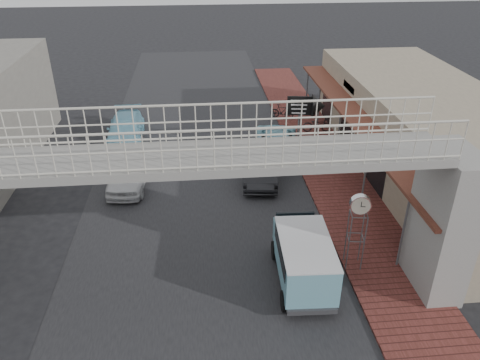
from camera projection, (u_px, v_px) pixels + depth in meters
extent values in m
plane|color=black|center=(201.00, 229.00, 18.78)|extent=(120.00, 120.00, 0.00)
cube|color=black|center=(201.00, 229.00, 18.78)|extent=(10.00, 60.00, 0.01)
cube|color=brown|center=(338.00, 185.00, 21.92)|extent=(3.00, 40.00, 0.10)
cube|color=gray|center=(429.00, 134.00, 22.24)|extent=(6.00, 18.00, 4.00)
cube|color=brown|center=(364.00, 119.00, 21.53)|extent=(1.80, 18.00, 0.12)
cube|color=silver|center=(350.00, 87.00, 24.42)|extent=(0.08, 2.60, 0.90)
cube|color=#B21914|center=(398.00, 136.00, 18.74)|extent=(0.08, 2.20, 0.80)
cube|color=gray|center=(442.00, 223.00, 14.73)|extent=(1.20, 2.40, 5.00)
cube|color=gray|center=(197.00, 159.00, 12.83)|extent=(14.00, 2.00, 0.24)
cube|color=beige|center=(196.00, 123.00, 13.34)|extent=(14.00, 0.08, 1.10)
cube|color=beige|center=(197.00, 151.00, 11.68)|extent=(14.00, 0.08, 1.10)
imported|color=silver|center=(129.00, 172.00, 21.68)|extent=(1.93, 4.13, 1.37)
imported|color=black|center=(260.00, 163.00, 22.35)|extent=(2.04, 4.60, 1.47)
imported|color=#72B4C6|center=(277.00, 140.00, 24.90)|extent=(2.79, 4.99, 1.32)
imported|color=#77B7CE|center=(126.00, 129.00, 26.22)|extent=(2.04, 4.74, 1.36)
cylinder|color=black|center=(275.00, 250.00, 17.03)|extent=(0.26, 0.69, 0.68)
cylinder|color=black|center=(316.00, 249.00, 17.10)|extent=(0.26, 0.69, 0.68)
cylinder|color=black|center=(285.00, 301.00, 14.74)|extent=(0.26, 0.69, 0.68)
cylinder|color=black|center=(332.00, 299.00, 14.81)|extent=(0.26, 0.69, 0.68)
cube|color=#6AA5B8|center=(305.00, 260.00, 15.28)|extent=(1.78, 3.17, 1.31)
cube|color=#6AA5B8|center=(296.00, 233.00, 16.96)|extent=(1.61, 0.94, 0.87)
cube|color=black|center=(306.00, 251.00, 15.10)|extent=(1.79, 2.59, 0.48)
cube|color=silver|center=(306.00, 243.00, 14.95)|extent=(1.80, 3.17, 0.06)
imported|color=black|center=(317.00, 124.00, 27.20)|extent=(1.73, 0.75, 0.88)
imported|color=black|center=(282.00, 112.00, 29.07)|extent=(1.52, 1.00, 0.89)
cylinder|color=#59595B|center=(347.00, 235.00, 16.41)|extent=(0.04, 0.04, 2.17)
cylinder|color=#59595B|center=(361.00, 236.00, 16.38)|extent=(0.04, 0.04, 2.17)
cylinder|color=#59595B|center=(349.00, 244.00, 15.95)|extent=(0.04, 0.04, 2.17)
cylinder|color=#59595B|center=(364.00, 245.00, 15.93)|extent=(0.04, 0.04, 2.17)
cylinder|color=silver|center=(360.00, 204.00, 15.47)|extent=(0.73, 0.35, 0.70)
cylinder|color=beige|center=(361.00, 206.00, 15.36)|extent=(0.62, 0.11, 0.62)
cylinder|color=beige|center=(360.00, 202.00, 15.59)|extent=(0.62, 0.11, 0.62)
cylinder|color=#59595B|center=(299.00, 127.00, 23.95)|extent=(0.11, 0.11, 3.14)
cube|color=black|center=(300.00, 106.00, 23.38)|extent=(1.29, 0.26, 0.97)
cone|color=black|center=(319.00, 106.00, 23.33)|extent=(0.82, 1.27, 1.19)
cube|color=white|center=(299.00, 107.00, 23.37)|extent=(0.86, 0.14, 0.65)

